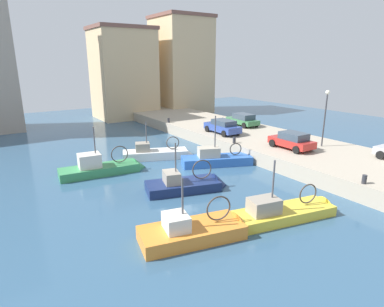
{
  "coord_description": "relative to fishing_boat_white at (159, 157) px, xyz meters",
  "views": [
    {
      "loc": [
        -11.49,
        -19.43,
        8.41
      ],
      "look_at": [
        2.27,
        1.27,
        1.2
      ],
      "focal_mm": 30.08,
      "sensor_mm": 36.0,
      "label": 1
    }
  ],
  "objects": [
    {
      "name": "fishing_boat_white",
      "position": [
        0.0,
        0.0,
        0.0
      ],
      "size": [
        6.58,
        3.93,
        4.11
      ],
      "color": "white",
      "rests_on": "ground"
    },
    {
      "name": "mooring_bollard_north",
      "position": [
        6.07,
        8.88,
        1.38
      ],
      "size": [
        0.28,
        0.28,
        0.55
      ],
      "primitive_type": "cylinder",
      "color": "#2D2D33",
      "rests_on": "quay_wall"
    },
    {
      "name": "quay_streetlamp",
      "position": [
        11.72,
        -8.2,
        4.36
      ],
      "size": [
        0.36,
        0.36,
        4.83
      ],
      "color": "#38383D",
      "rests_on": "quay_wall"
    },
    {
      "name": "parked_car_green",
      "position": [
        12.26,
        2.56,
        1.81
      ],
      "size": [
        2.16,
        4.17,
        1.38
      ],
      "color": "#387547",
      "rests_on": "quay_wall"
    },
    {
      "name": "quay_wall",
      "position": [
        10.22,
        -5.12,
        0.5
      ],
      "size": [
        9.0,
        56.0,
        1.2
      ],
      "primitive_type": "cube",
      "color": "#ADA08C",
      "rests_on": "ground"
    },
    {
      "name": "fishing_boat_orange",
      "position": [
        -4.65,
        -13.02,
        -0.0
      ],
      "size": [
        6.15,
        3.21,
        4.18
      ],
      "color": "orange",
      "rests_on": "ground"
    },
    {
      "name": "fishing_boat_navy",
      "position": [
        -1.75,
        -7.62,
        0.0
      ],
      "size": [
        5.94,
        3.43,
        4.25
      ],
      "color": "navy",
      "rests_on": "ground"
    },
    {
      "name": "mooring_bollard_south",
      "position": [
        6.07,
        -15.12,
        1.38
      ],
      "size": [
        0.28,
        0.28,
        0.55
      ],
      "primitive_type": "cylinder",
      "color": "#2D2D33",
      "rests_on": "quay_wall"
    },
    {
      "name": "fishing_boat_green",
      "position": [
        -5.44,
        -1.22,
        0.07
      ],
      "size": [
        6.79,
        2.6,
        4.55
      ],
      "color": "#388951",
      "rests_on": "ground"
    },
    {
      "name": "waterfront_building_west_mid",
      "position": [
        6.02,
        22.11,
        6.48
      ],
      "size": [
        8.63,
        7.37,
        13.12
      ],
      "color": "#D1B284",
      "rests_on": "ground"
    },
    {
      "name": "parked_car_blue",
      "position": [
        7.73,
        0.62,
        1.83
      ],
      "size": [
        2.04,
        4.24,
        1.42
      ],
      "color": "#334C9E",
      "rests_on": "quay_wall"
    },
    {
      "name": "mooring_bollard_mid",
      "position": [
        6.07,
        -3.12,
        1.38
      ],
      "size": [
        0.28,
        0.28,
        0.55
      ],
      "primitive_type": "cylinder",
      "color": "#2D2D33",
      "rests_on": "quay_wall"
    },
    {
      "name": "fishing_boat_yellow",
      "position": [
        0.57,
        -13.99,
        0.02
      ],
      "size": [
        7.14,
        3.1,
        4.28
      ],
      "color": "gold",
      "rests_on": "ground"
    },
    {
      "name": "waterfront_building_east_mid",
      "position": [
        16.01,
        21.92,
        7.56
      ],
      "size": [
        8.23,
        8.36,
        15.29
      ],
      "color": "#D1B284",
      "rests_on": "ground"
    },
    {
      "name": "fishing_boat_blue",
      "position": [
        3.46,
        -4.47,
        0.03
      ],
      "size": [
        6.74,
        4.12,
        4.96
      ],
      "color": "#2D60B7",
      "rests_on": "ground"
    },
    {
      "name": "parked_car_red",
      "position": [
        8.83,
        -7.32,
        1.83
      ],
      "size": [
        2.03,
        3.84,
        1.43
      ],
      "color": "red",
      "rests_on": "quay_wall"
    },
    {
      "name": "water_surface",
      "position": [
        -1.28,
        -5.12,
        -0.1
      ],
      "size": [
        80.0,
        80.0,
        0.0
      ],
      "primitive_type": "plane",
      "color": "#335675",
      "rests_on": "ground"
    }
  ]
}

